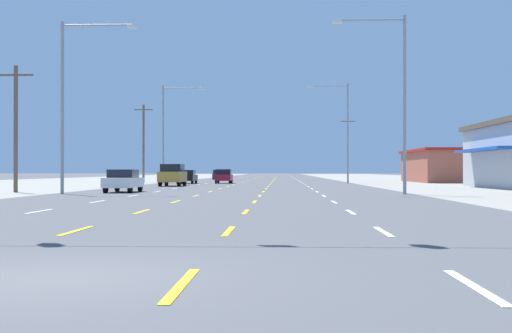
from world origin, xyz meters
name	(u,v)px	position (x,y,z in m)	size (l,w,h in m)	color
ground_plane	(254,184)	(0.00, 66.00, 0.00)	(572.00, 572.00, 0.00)	#4C4C4F
lot_apron_left	(26,183)	(-24.75, 66.00, 0.00)	(28.00, 440.00, 0.01)	gray
lot_apron_right	(488,184)	(24.75, 66.00, 0.00)	(28.00, 440.00, 0.01)	gray
lane_markings	(264,179)	(0.00, 104.50, 0.01)	(10.64, 227.60, 0.01)	white
signal_span_wire	(173,7)	(0.44, 7.12, 5.16)	(27.43, 0.52, 9.09)	brown
sedan_far_left_nearest	(123,180)	(-7.23, 35.79, 0.76)	(1.80, 4.50, 1.46)	white
suv_far_left_near	(173,175)	(-6.90, 54.02, 1.03)	(1.98, 4.90, 1.98)	#B28C33
sedan_far_left_mid	(187,177)	(-7.20, 65.77, 0.76)	(1.80, 4.50, 1.46)	black
hatchback_inner_left_midfar	(224,176)	(-3.39, 67.57, 0.78)	(1.72, 3.90, 1.54)	maroon
hatchback_far_left_far	(219,175)	(-6.95, 100.83, 0.78)	(1.72, 3.90, 1.54)	#4C196B
storefront_right_row_2	(461,166)	(24.83, 77.74, 2.00)	(12.23, 17.76, 3.97)	#A35642
streetlight_left_row_0	(70,94)	(-9.69, 32.47, 5.99)	(4.56, 0.26, 10.32)	gray
streetlight_right_row_0	(398,91)	(9.74, 32.47, 6.05)	(4.28, 0.26, 10.51)	gray
streetlight_left_row_1	(167,127)	(-9.69, 67.98, 6.23)	(4.64, 0.26, 10.77)	gray
streetlight_right_row_1	(344,126)	(9.73, 67.98, 6.29)	(4.43, 0.26, 10.92)	gray
utility_pole_left_row_0	(16,126)	(-13.98, 35.11, 4.23)	(2.20, 0.26, 8.08)	brown
utility_pole_left_row_1	(143,142)	(-13.60, 74.42, 4.84)	(2.20, 0.26, 9.29)	brown
utility_pole_right_row_2	(348,147)	(13.22, 100.73, 5.04)	(2.20, 0.26, 9.68)	brown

